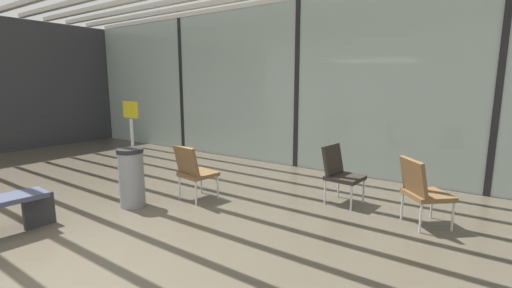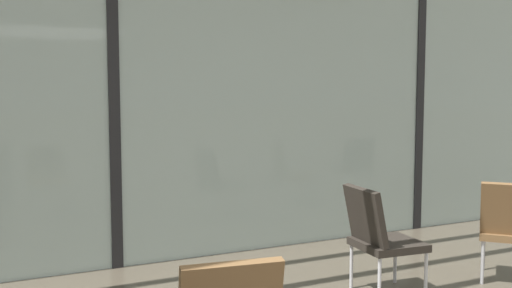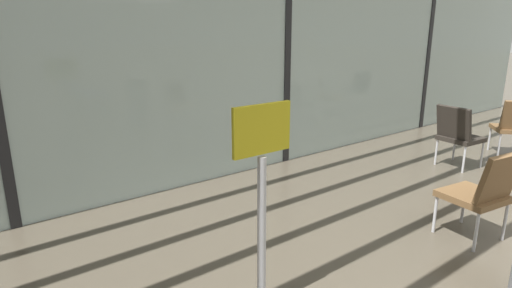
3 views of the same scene
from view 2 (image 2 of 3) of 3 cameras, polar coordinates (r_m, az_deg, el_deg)
The scene contains 6 objects.
glass_curtain_wall at distance 5.70m, azimuth -13.07°, elevation 5.97°, with size 14.00×0.08×3.45m, color #A3B7B2.
window_mullion_1 at distance 5.70m, azimuth -13.07°, elevation 5.97°, with size 0.10×0.12×3.45m, color black.
window_mullion_2 at distance 7.35m, azimuth 14.65°, elevation 5.79°, with size 0.10×0.12×3.45m, color black.
parked_airplane at distance 12.11m, azimuth -19.30°, elevation 7.21°, with size 13.62×4.19×4.19m.
lounge_chair_0 at distance 5.64m, azimuth 22.38°, elevation -6.90°, with size 0.71×0.71×0.87m.
lounge_chair_2 at distance 5.02m, azimuth 11.23°, elevation -8.09°, with size 0.57×0.53×0.87m.
Camera 2 is at (-1.33, -0.34, 1.66)m, focal length 43.49 mm.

